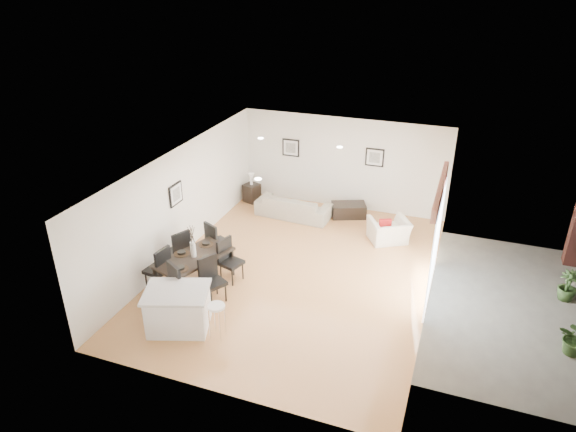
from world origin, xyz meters
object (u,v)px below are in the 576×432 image
(sofa, at_px, (294,206))
(dining_chair_foot, at_px, (215,240))
(coffee_table, at_px, (349,210))
(side_table, at_px, (252,193))
(dining_chair_head, at_px, (170,287))
(dining_chair_wfar, at_px, (180,249))
(bar_stool, at_px, (216,310))
(dining_chair_wnear, at_px, (160,267))
(kitchen_island, at_px, (178,309))
(dining_chair_enear, at_px, (211,277))
(dining_chair_efar, at_px, (228,257))
(armchair, at_px, (389,231))
(dining_table, at_px, (194,259))

(sofa, xyz_separation_m, dining_chair_foot, (-0.93, -2.99, 0.26))
(coffee_table, xyz_separation_m, side_table, (-3.03, 0.01, 0.09))
(coffee_table, bearing_deg, dining_chair_head, -134.42)
(dining_chair_wfar, xyz_separation_m, side_table, (-0.05, 4.23, -0.31))
(side_table, height_order, bar_stool, bar_stool)
(sofa, relative_size, dining_chair_wnear, 2.03)
(side_table, distance_m, kitchen_island, 6.20)
(sofa, bearing_deg, dining_chair_foot, 76.65)
(dining_chair_foot, distance_m, kitchen_island, 2.60)
(dining_chair_foot, xyz_separation_m, bar_stool, (1.35, -2.55, 0.05))
(sofa, bearing_deg, side_table, -15.95)
(dining_chair_wfar, xyz_separation_m, bar_stool, (1.92, -1.87, 0.04))
(dining_chair_foot, xyz_separation_m, coffee_table, (2.41, 3.54, -0.38))
(dining_chair_enear, xyz_separation_m, kitchen_island, (-0.15, -1.09, -0.13))
(sofa, bearing_deg, dining_chair_enear, 90.42)
(dining_chair_efar, height_order, bar_stool, dining_chair_efar)
(dining_chair_head, bearing_deg, bar_stool, 12.66)
(dining_chair_enear, distance_m, coffee_table, 5.31)
(sofa, distance_m, dining_chair_enear, 4.46)
(dining_chair_efar, distance_m, kitchen_island, 1.94)
(dining_chair_wfar, distance_m, dining_chair_efar, 1.22)
(armchair, distance_m, dining_table, 5.10)
(dining_chair_wfar, bearing_deg, side_table, -153.48)
(sofa, xyz_separation_m, side_table, (-1.55, 0.56, -0.03))
(sofa, distance_m, dining_chair_wfar, 3.97)
(dining_table, distance_m, dining_chair_efar, 0.77)
(dining_table, relative_size, dining_chair_efar, 1.91)
(dining_chair_efar, height_order, dining_chair_foot, dining_chair_foot)
(dining_chair_wfar, relative_size, dining_chair_head, 0.97)
(dining_table, height_order, dining_chair_wfar, dining_chair_wfar)
(dining_chair_enear, height_order, side_table, dining_chair_enear)
(side_table, bearing_deg, coffee_table, -0.21)
(dining_chair_efar, bearing_deg, sofa, 12.51)
(dining_chair_enear, xyz_separation_m, dining_chair_foot, (-0.66, 1.46, 0.01))
(dining_chair_wfar, xyz_separation_m, dining_chair_foot, (0.57, 0.68, -0.01))
(dining_chair_wfar, height_order, coffee_table, dining_chair_wfar)
(dining_chair_head, bearing_deg, dining_chair_wfar, 144.61)
(dining_chair_wnear, bearing_deg, side_table, -171.72)
(dining_chair_head, relative_size, side_table, 1.96)
(dining_chair_efar, bearing_deg, bar_stool, -142.98)
(dining_chair_foot, bearing_deg, kitchen_island, 127.61)
(dining_table, height_order, dining_chair_foot, dining_chair_foot)
(sofa, distance_m, dining_table, 4.17)
(armchair, relative_size, dining_table, 0.50)
(dining_table, relative_size, dining_chair_foot, 1.86)
(dining_chair_wnear, height_order, dining_chair_head, dining_chair_head)
(dining_chair_wfar, distance_m, dining_chair_foot, 0.89)
(side_table, bearing_deg, dining_chair_efar, -73.09)
(dining_chair_wnear, distance_m, coffee_table, 5.87)
(armchair, bearing_deg, bar_stool, 33.25)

